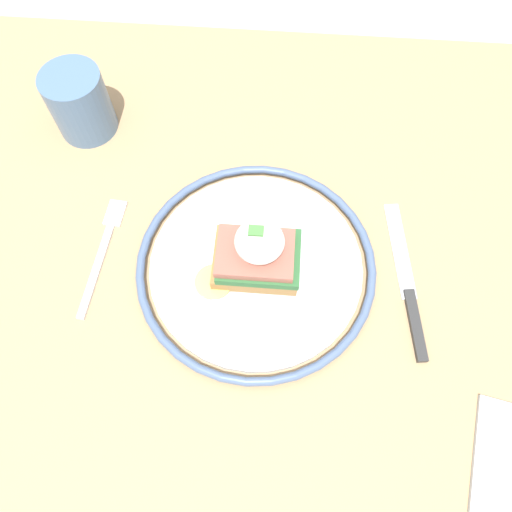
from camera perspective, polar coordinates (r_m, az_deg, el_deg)
ground_plane at (r=1.28m, az=-0.76°, el=-15.75°), size 6.00×6.00×0.00m
dining_table at (r=0.69m, az=-1.38°, el=-7.06°), size 1.00×0.86×0.72m
plate at (r=0.59m, az=0.00°, el=-1.14°), size 0.28×0.28×0.02m
sandwich at (r=0.55m, az=0.08°, el=0.26°), size 0.12×0.09×0.08m
fork at (r=0.63m, az=-17.08°, el=0.64°), size 0.03×0.16×0.00m
knife at (r=0.61m, az=17.00°, el=-3.80°), size 0.04×0.20×0.01m
cup at (r=0.72m, az=-19.54°, el=16.21°), size 0.08×0.08×0.09m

